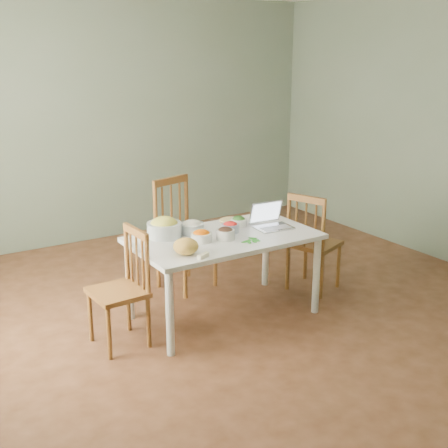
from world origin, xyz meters
TOP-DOWN VIEW (x-y plane):
  - floor at (0.00, 0.00)m, footprint 5.00×5.00m
  - wall_back at (0.00, 2.50)m, footprint 5.00×0.00m
  - wall_right at (2.50, 0.00)m, footprint 0.00×5.00m
  - dining_table at (-0.16, -0.04)m, footprint 1.49×0.84m
  - chair_far at (-0.13, 0.67)m, footprint 0.54×0.53m
  - chair_left at (-1.09, -0.04)m, footprint 0.39×0.41m
  - chair_right at (0.84, 0.02)m, footprint 0.51×0.52m
  - bread_boule at (-0.63, -0.26)m, footprint 0.19×0.19m
  - butter_stick at (-0.56, -0.39)m, footprint 0.11×0.07m
  - bowl_squash at (-0.58, 0.19)m, footprint 0.36×0.36m
  - bowl_carrot at (-0.39, -0.07)m, footprint 0.22×0.22m
  - bowl_onion at (-0.34, 0.16)m, footprint 0.23×0.23m
  - bowl_mushroom at (-0.20, -0.12)m, footprint 0.18×0.18m
  - bowl_redpep at (-0.06, 0.02)m, footprint 0.19×0.19m
  - bowl_broccoli at (0.09, 0.13)m, footprint 0.17×0.17m
  - flatbread at (0.11, 0.27)m, footprint 0.23×0.23m
  - basil_bunch at (-0.06, -0.26)m, footprint 0.18×0.18m
  - laptop at (0.30, -0.09)m, footprint 0.32×0.29m

SIDE VIEW (x-z plane):
  - floor at x=0.00m, z-range 0.00..0.00m
  - dining_table at x=-0.16m, z-range 0.00..0.70m
  - chair_left at x=-1.09m, z-range 0.00..0.89m
  - chair_right at x=0.84m, z-range 0.00..0.92m
  - chair_far at x=-0.13m, z-range 0.00..1.02m
  - flatbread at x=0.11m, z-range 0.70..0.71m
  - basil_bunch at x=-0.06m, z-range 0.70..0.72m
  - butter_stick at x=-0.56m, z-range 0.70..0.73m
  - bowl_broccoli at x=0.09m, z-range 0.70..0.78m
  - bowl_redpep at x=-0.06m, z-range 0.70..0.78m
  - bowl_carrot at x=-0.39m, z-range 0.70..0.79m
  - bowl_mushroom at x=-0.20m, z-range 0.70..0.79m
  - bowl_onion at x=-0.34m, z-range 0.70..0.80m
  - bread_boule at x=-0.63m, z-range 0.70..0.82m
  - bowl_squash at x=-0.58m, z-range 0.70..0.86m
  - laptop at x=0.30m, z-range 0.70..0.90m
  - wall_back at x=0.00m, z-range 0.00..2.70m
  - wall_right at x=2.50m, z-range 0.00..2.70m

